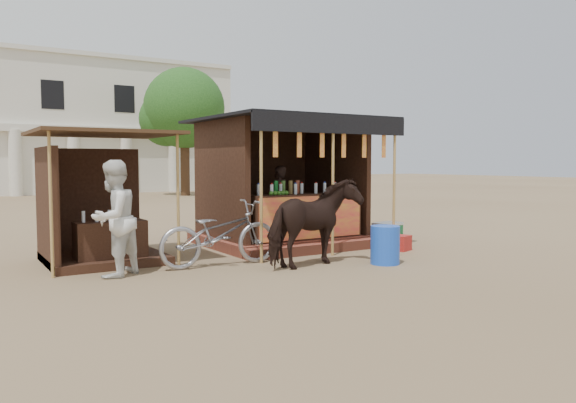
% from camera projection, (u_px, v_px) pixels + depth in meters
% --- Properties ---
extents(ground, '(120.00, 120.00, 0.00)m').
position_uv_depth(ground, '(339.00, 274.00, 9.20)').
color(ground, '#846B4C').
rests_on(ground, ground).
extents(main_stall, '(3.60, 3.61, 2.78)m').
position_uv_depth(main_stall, '(285.00, 199.00, 12.50)').
color(main_stall, brown).
rests_on(main_stall, ground).
extents(secondary_stall, '(2.40, 2.40, 2.38)m').
position_uv_depth(secondary_stall, '(93.00, 216.00, 10.21)').
color(secondary_stall, '#3B2115').
rests_on(secondary_stall, ground).
extents(cow, '(1.97, 1.23, 1.55)m').
position_uv_depth(cow, '(314.00, 223.00, 9.82)').
color(cow, black).
rests_on(cow, ground).
extents(motorbike, '(2.23, 0.86, 1.16)m').
position_uv_depth(motorbike, '(220.00, 233.00, 9.89)').
color(motorbike, '#9898A0').
rests_on(motorbike, ground).
extents(bystander, '(1.15, 1.12, 1.87)m').
position_uv_depth(bystander, '(113.00, 219.00, 8.94)').
color(bystander, silver).
rests_on(bystander, ground).
extents(blue_barrel, '(0.58, 0.58, 0.69)m').
position_uv_depth(blue_barrel, '(385.00, 245.00, 10.09)').
color(blue_barrel, blue).
rests_on(blue_barrel, ground).
extents(red_crate, '(0.50, 0.53, 0.32)m').
position_uv_depth(red_crate, '(399.00, 243.00, 11.68)').
color(red_crate, '#A6201B').
rests_on(red_crate, ground).
extents(cooler, '(0.72, 0.57, 0.46)m').
position_uv_depth(cooler, '(388.00, 232.00, 12.83)').
color(cooler, '#176734').
rests_on(cooler, ground).
extents(background_building, '(26.00, 7.45, 8.18)m').
position_uv_depth(background_building, '(7.00, 126.00, 33.24)').
color(background_building, silver).
rests_on(background_building, ground).
extents(tree, '(4.50, 4.40, 7.00)m').
position_uv_depth(tree, '(180.00, 111.00, 30.70)').
color(tree, '#382314').
rests_on(tree, ground).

